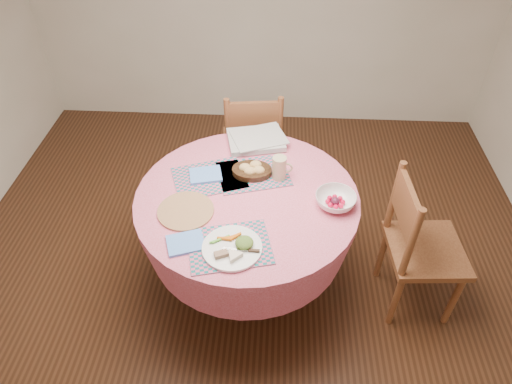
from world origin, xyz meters
The scene contains 16 objects.
ground centered at (0.00, 0.00, 0.00)m, with size 4.00×4.00×0.00m, color #331C0F.
room_envelope centered at (0.00, 0.00, 1.71)m, with size 4.01×4.01×2.71m.
dining_table centered at (0.00, 0.00, 0.56)m, with size 1.24×1.24×0.75m.
chair_right centered at (0.98, -0.08, 0.49)m, with size 0.45×0.46×0.95m.
chair_back centered at (-0.02, 0.87, 0.49)m, with size 0.48×0.46×0.93m.
placemat_front centered at (-0.06, -0.38, 0.75)m, with size 0.40×0.30×0.01m, color #126469.
placemat_left centered at (-0.23, 0.14, 0.75)m, with size 0.40×0.30×0.01m, color #126469.
placemat_back centered at (0.02, 0.19, 0.75)m, with size 0.40×0.30×0.01m, color #126469.
wicker_trivet centered at (-0.31, -0.14, 0.76)m, with size 0.30×0.30×0.01m, color brown.
napkin_near centered at (-0.28, -0.37, 0.76)m, with size 0.18×0.14×0.01m, color #5B92EB.
napkin_far centered at (-0.25, 0.15, 0.76)m, with size 0.18×0.14×0.01m, color #5B92EB.
dinner_plate centered at (-0.04, -0.40, 0.77)m, with size 0.29×0.29×0.05m.
bread_bowl centered at (0.02, 0.19, 0.78)m, with size 0.23×0.23×0.08m.
latte_mug centered at (0.17, 0.16, 0.83)m, with size 0.12×0.08×0.14m.
fruit_bowl centered at (0.48, -0.05, 0.78)m, with size 0.24×0.24×0.07m.
newspaper_stack centered at (0.02, 0.50, 0.78)m, with size 0.41×0.35×0.04m.
Camera 1 is at (0.15, -1.85, 2.44)m, focal length 32.00 mm.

